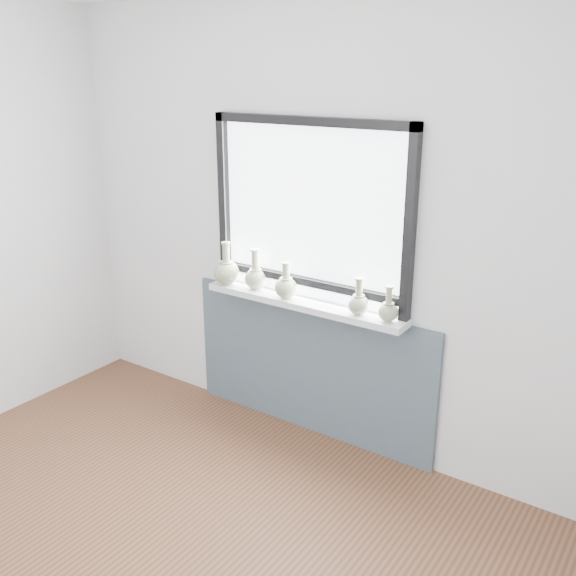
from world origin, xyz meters
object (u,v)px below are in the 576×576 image
Objects in this scene: vase_e at (388,310)px; vase_b at (256,276)px; vase_c at (286,286)px; vase_a at (227,271)px; windowsill at (303,303)px; vase_d at (359,303)px.

vase_b is at bearing 178.46° from vase_e.
vase_c is at bearing -179.23° from vase_e.
vase_a is 1.37× the size of vase_e.
vase_b reaches higher than windowsill.
vase_e is (0.18, 0.00, -0.01)m from vase_d.
vase_c is (-0.11, -0.03, 0.09)m from windowsill.
windowsill is 6.20× the size of vase_d.
vase_a is (-0.56, -0.03, 0.11)m from windowsill.
vase_b is at bearing 172.38° from vase_c.
vase_d is (0.38, -0.02, 0.09)m from windowsill.
vase_d is at bearing 0.49° from vase_a.
vase_d is at bearing -2.06° from vase_b.
vase_a is 1.24× the size of vase_c.
vase_d reaches higher than windowsill.
vase_a is 0.21m from vase_b.
windowsill is at bearing 178.05° from vase_e.
vase_b is 0.92m from vase_e.
windowsill is 5.17× the size of vase_b.
vase_a is at bearing -170.36° from vase_b.
vase_b is (0.20, 0.03, -0.01)m from vase_a.
windowsill is at bearing -0.91° from vase_b.
vase_a reaches higher than windowsill.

